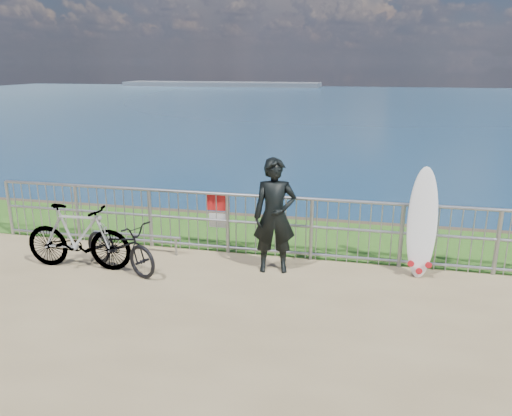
% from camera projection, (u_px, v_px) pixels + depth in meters
% --- Properties ---
extents(grass_strip, '(120.00, 120.00, 0.00)m').
position_uv_depth(grass_strip, '(267.00, 234.00, 10.02)').
color(grass_strip, '#285A18').
rests_on(grass_strip, ground).
extents(seascape, '(260.00, 260.00, 5.00)m').
position_uv_depth(seascape, '(222.00, 86.00, 155.91)').
color(seascape, brown).
rests_on(seascape, ground).
extents(railing, '(10.06, 0.10, 1.13)m').
position_uv_depth(railing, '(256.00, 224.00, 8.83)').
color(railing, gray).
rests_on(railing, ground).
extents(surfer, '(0.77, 0.58, 1.90)m').
position_uv_depth(surfer, '(275.00, 216.00, 8.06)').
color(surfer, black).
rests_on(surfer, ground).
extents(surfboard, '(0.48, 0.43, 1.78)m').
position_uv_depth(surfboard, '(422.00, 227.00, 7.95)').
color(surfboard, white).
rests_on(surfboard, ground).
extents(bicycle_near, '(1.75, 1.19, 0.87)m').
position_uv_depth(bicycle_near, '(120.00, 245.00, 8.23)').
color(bicycle_near, black).
rests_on(bicycle_near, ground).
extents(bicycle_far, '(1.87, 0.60, 1.11)m').
position_uv_depth(bicycle_far, '(78.00, 237.00, 8.27)').
color(bicycle_far, black).
rests_on(bicycle_far, ground).
extents(bike_rack, '(1.70, 0.05, 0.36)m').
position_uv_depth(bike_rack, '(137.00, 237.00, 9.04)').
color(bike_rack, gray).
rests_on(bike_rack, ground).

